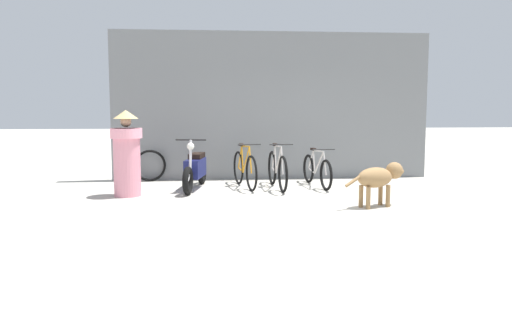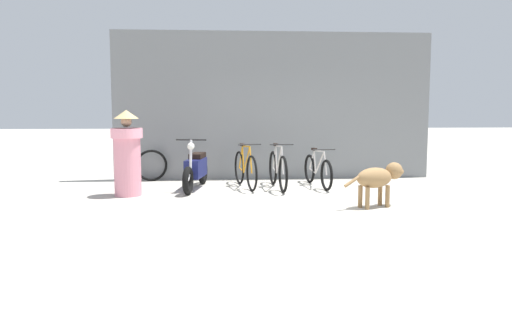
% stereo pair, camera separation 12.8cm
% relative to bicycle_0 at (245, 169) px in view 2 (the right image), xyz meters
% --- Properties ---
extents(ground_plane, '(60.00, 60.00, 0.00)m').
position_rel_bicycle_0_xyz_m(ground_plane, '(0.70, -1.89, -0.37)').
color(ground_plane, '#B7B2A5').
extents(shop_wall_back, '(7.10, 0.20, 3.27)m').
position_rel_bicycle_0_xyz_m(shop_wall_back, '(0.70, 1.25, 1.27)').
color(shop_wall_back, slate).
rests_on(shop_wall_back, ground).
extents(bicycle_0, '(0.49, 1.62, 0.90)m').
position_rel_bicycle_0_xyz_m(bicycle_0, '(0.00, 0.00, 0.00)').
color(bicycle_0, black).
rests_on(bicycle_0, ground).
extents(bicycle_1, '(0.46, 1.72, 0.92)m').
position_rel_bicycle_0_xyz_m(bicycle_1, '(0.64, -0.17, 0.00)').
color(bicycle_1, black).
rests_on(bicycle_1, ground).
extents(bicycle_2, '(0.46, 1.65, 0.80)m').
position_rel_bicycle_0_xyz_m(bicycle_2, '(1.47, -0.00, -0.04)').
color(bicycle_2, black).
rests_on(bicycle_2, ground).
extents(motorcycle, '(0.58, 1.86, 1.01)m').
position_rel_bicycle_0_xyz_m(motorcycle, '(-0.98, -0.13, 0.02)').
color(motorcycle, black).
rests_on(motorcycle, ground).
extents(stray_dog, '(1.13, 0.60, 0.71)m').
position_rel_bicycle_0_xyz_m(stray_dog, '(2.05, -2.13, 0.11)').
color(stray_dog, '#997247').
rests_on(stray_dog, ground).
extents(person_in_robes, '(0.68, 0.68, 1.56)m').
position_rel_bicycle_0_xyz_m(person_in_robes, '(-2.19, -0.77, 0.41)').
color(person_in_robes, pink).
rests_on(person_in_robes, ground).
extents(spare_tire_left, '(0.69, 0.21, 0.69)m').
position_rel_bicycle_0_xyz_m(spare_tire_left, '(-2.00, 1.00, -0.02)').
color(spare_tire_left, black).
rests_on(spare_tire_left, ground).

